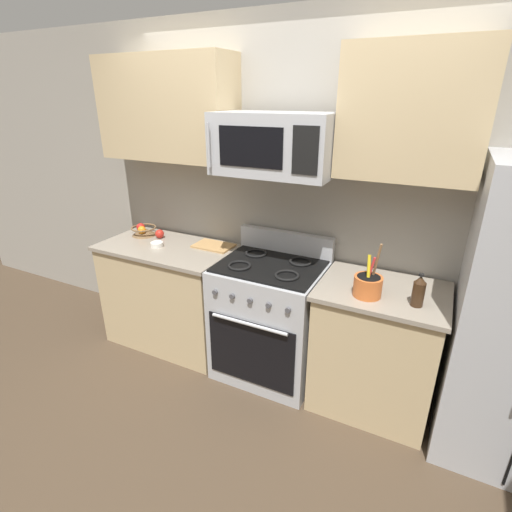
{
  "coord_description": "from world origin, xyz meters",
  "views": [
    {
      "loc": [
        1.05,
        -1.69,
        2.06
      ],
      "look_at": [
        -0.05,
        0.52,
        1.03
      ],
      "focal_mm": 27.25,
      "sensor_mm": 36.0,
      "label": 1
    }
  ],
  "objects_px": {
    "range_oven": "(270,318)",
    "prep_bowl": "(157,244)",
    "cutting_board": "(214,246)",
    "fruit_basket": "(144,230)",
    "apple_loose": "(160,234)",
    "microwave": "(274,144)",
    "utensil_crock": "(368,285)",
    "bottle_soy": "(419,291)"
  },
  "relations": [
    {
      "from": "range_oven",
      "to": "prep_bowl",
      "type": "distance_m",
      "value": 1.1
    },
    {
      "from": "range_oven",
      "to": "cutting_board",
      "type": "distance_m",
      "value": 0.75
    },
    {
      "from": "range_oven",
      "to": "fruit_basket",
      "type": "relative_size",
      "value": 4.99
    },
    {
      "from": "apple_loose",
      "to": "microwave",
      "type": "bearing_deg",
      "value": -4.93
    },
    {
      "from": "fruit_basket",
      "to": "prep_bowl",
      "type": "relative_size",
      "value": 2.12
    },
    {
      "from": "range_oven",
      "to": "microwave",
      "type": "distance_m",
      "value": 1.29
    },
    {
      "from": "fruit_basket",
      "to": "prep_bowl",
      "type": "xyz_separation_m",
      "value": [
        0.29,
        -0.17,
        -0.02
      ]
    },
    {
      "from": "range_oven",
      "to": "utensil_crock",
      "type": "height_order",
      "value": "utensil_crock"
    },
    {
      "from": "utensil_crock",
      "to": "bottle_soy",
      "type": "bearing_deg",
      "value": 1.16
    },
    {
      "from": "bottle_soy",
      "to": "prep_bowl",
      "type": "xyz_separation_m",
      "value": [
        -2.0,
        0.08,
        -0.07
      ]
    },
    {
      "from": "bottle_soy",
      "to": "microwave",
      "type": "bearing_deg",
      "value": 171.22
    },
    {
      "from": "microwave",
      "to": "fruit_basket",
      "type": "relative_size",
      "value": 3.62
    },
    {
      "from": "range_oven",
      "to": "fruit_basket",
      "type": "height_order",
      "value": "range_oven"
    },
    {
      "from": "fruit_basket",
      "to": "cutting_board",
      "type": "distance_m",
      "value": 0.71
    },
    {
      "from": "apple_loose",
      "to": "prep_bowl",
      "type": "relative_size",
      "value": 0.74
    },
    {
      "from": "utensil_crock",
      "to": "bottle_soy",
      "type": "distance_m",
      "value": 0.29
    },
    {
      "from": "apple_loose",
      "to": "fruit_basket",
      "type": "bearing_deg",
      "value": -178.73
    },
    {
      "from": "cutting_board",
      "to": "bottle_soy",
      "type": "distance_m",
      "value": 1.61
    },
    {
      "from": "bottle_soy",
      "to": "utensil_crock",
      "type": "bearing_deg",
      "value": -178.84
    },
    {
      "from": "microwave",
      "to": "cutting_board",
      "type": "relative_size",
      "value": 2.5
    },
    {
      "from": "microwave",
      "to": "fruit_basket",
      "type": "distance_m",
      "value": 1.52
    },
    {
      "from": "cutting_board",
      "to": "prep_bowl",
      "type": "xyz_separation_m",
      "value": [
        -0.42,
        -0.2,
        0.01
      ]
    },
    {
      "from": "range_oven",
      "to": "cutting_board",
      "type": "xyz_separation_m",
      "value": [
        -0.58,
        0.15,
        0.44
      ]
    },
    {
      "from": "utensil_crock",
      "to": "bottle_soy",
      "type": "relative_size",
      "value": 1.66
    },
    {
      "from": "microwave",
      "to": "utensil_crock",
      "type": "distance_m",
      "value": 1.07
    },
    {
      "from": "cutting_board",
      "to": "prep_bowl",
      "type": "distance_m",
      "value": 0.46
    },
    {
      "from": "microwave",
      "to": "apple_loose",
      "type": "distance_m",
      "value": 1.38
    },
    {
      "from": "range_oven",
      "to": "fruit_basket",
      "type": "distance_m",
      "value": 1.38
    },
    {
      "from": "fruit_basket",
      "to": "cutting_board",
      "type": "height_order",
      "value": "fruit_basket"
    },
    {
      "from": "cutting_board",
      "to": "prep_bowl",
      "type": "relative_size",
      "value": 3.07
    },
    {
      "from": "apple_loose",
      "to": "range_oven",
      "type": "bearing_deg",
      "value": -6.33
    },
    {
      "from": "fruit_basket",
      "to": "cutting_board",
      "type": "relative_size",
      "value": 0.69
    },
    {
      "from": "fruit_basket",
      "to": "apple_loose",
      "type": "height_order",
      "value": "fruit_basket"
    },
    {
      "from": "range_oven",
      "to": "microwave",
      "type": "bearing_deg",
      "value": 90.01
    },
    {
      "from": "microwave",
      "to": "fruit_basket",
      "type": "height_order",
      "value": "microwave"
    },
    {
      "from": "utensil_crock",
      "to": "prep_bowl",
      "type": "bearing_deg",
      "value": 177.25
    },
    {
      "from": "utensil_crock",
      "to": "bottle_soy",
      "type": "height_order",
      "value": "utensil_crock"
    },
    {
      "from": "apple_loose",
      "to": "bottle_soy",
      "type": "relative_size",
      "value": 0.37
    },
    {
      "from": "range_oven",
      "to": "apple_loose",
      "type": "height_order",
      "value": "range_oven"
    },
    {
      "from": "microwave",
      "to": "prep_bowl",
      "type": "height_order",
      "value": "microwave"
    },
    {
      "from": "cutting_board",
      "to": "bottle_soy",
      "type": "relative_size",
      "value": 1.54
    },
    {
      "from": "fruit_basket",
      "to": "microwave",
      "type": "bearing_deg",
      "value": -4.09
    }
  ]
}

